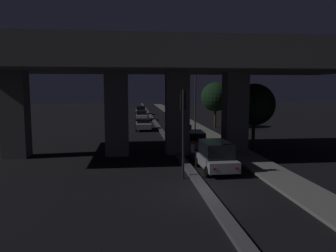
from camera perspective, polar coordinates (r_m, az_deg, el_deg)
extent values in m
plane|color=black|center=(16.97, 6.59, -11.68)|extent=(200.00, 200.00, 0.00)
cube|color=#4C4C51|center=(51.09, -2.28, 0.73)|extent=(0.57, 126.00, 0.20)
cube|color=slate|center=(44.85, 4.76, -0.13)|extent=(2.36, 126.00, 0.16)
cube|color=#5B5956|center=(26.22, -8.91, 2.13)|extent=(1.81, 1.68, 6.61)
cube|color=#5B5956|center=(27.54, 11.58, 2.29)|extent=(1.81, 1.68, 6.61)
cube|color=#5B5956|center=(26.45, 1.59, 2.25)|extent=(1.81, 1.68, 6.61)
cube|color=#5B5956|center=(27.63, -25.05, 1.82)|extent=(1.81, 1.68, 6.61)
cube|color=#5B5956|center=(26.48, 1.62, 11.75)|extent=(29.76, 10.74, 2.16)
cube|color=#333335|center=(26.66, 1.63, 15.02)|extent=(29.76, 0.40, 0.90)
cylinder|color=black|center=(19.07, 2.68, -1.53)|extent=(0.14, 0.14, 5.23)
cube|color=black|center=(19.07, 2.63, 4.33)|extent=(0.30, 0.28, 0.95)
sphere|color=red|center=(19.21, 2.56, 5.23)|extent=(0.18, 0.18, 0.18)
sphere|color=black|center=(19.22, 2.56, 4.34)|extent=(0.18, 0.18, 0.18)
sphere|color=black|center=(19.23, 2.55, 3.46)|extent=(0.18, 0.18, 0.18)
cylinder|color=#2D2D30|center=(39.95, 4.79, 4.58)|extent=(0.18, 0.18, 7.85)
cylinder|color=#2D2D30|center=(39.84, 3.62, 10.02)|extent=(1.71, 0.10, 0.10)
ellipsoid|color=#F2B759|center=(39.69, 2.39, 9.89)|extent=(0.56, 0.32, 0.24)
cube|color=gray|center=(21.29, 8.34, -6.11)|extent=(1.98, 4.06, 0.65)
cube|color=black|center=(21.22, 8.30, -3.97)|extent=(1.73, 2.93, 0.93)
cylinder|color=black|center=(22.38, 5.09, -6.29)|extent=(0.22, 0.66, 0.66)
cylinder|color=black|center=(22.86, 9.64, -6.08)|extent=(0.22, 0.66, 0.66)
cylinder|color=black|center=(19.88, 6.81, -7.96)|extent=(0.22, 0.66, 0.66)
cylinder|color=black|center=(20.42, 11.88, -7.67)|extent=(0.22, 0.66, 0.66)
cube|color=red|center=(19.21, 8.11, -7.40)|extent=(0.18, 0.03, 0.11)
cube|color=red|center=(19.61, 11.86, -7.18)|extent=(0.18, 0.03, 0.11)
cube|color=gray|center=(29.09, 4.62, -2.71)|extent=(2.02, 4.83, 0.57)
cube|color=black|center=(29.00, 4.63, -1.55)|extent=(1.71, 2.92, 0.63)
cylinder|color=black|center=(30.56, 2.56, -2.78)|extent=(0.23, 0.68, 0.67)
cylinder|color=black|center=(30.79, 5.80, -2.74)|extent=(0.23, 0.68, 0.67)
cylinder|color=black|center=(27.49, 3.27, -3.84)|extent=(0.23, 0.68, 0.67)
cylinder|color=black|center=(27.75, 6.87, -3.78)|extent=(0.23, 0.68, 0.67)
cube|color=red|center=(26.67, 4.02, -3.49)|extent=(0.18, 0.04, 0.11)
cube|color=red|center=(26.86, 6.68, -3.45)|extent=(0.18, 0.04, 0.11)
cube|color=#591414|center=(34.95, 2.54, -1.05)|extent=(1.89, 4.61, 0.74)
cube|color=black|center=(34.77, 2.58, -0.09)|extent=(1.58, 1.88, 0.47)
cylinder|color=black|center=(36.32, 0.77, -1.35)|extent=(0.22, 0.60, 0.59)
cylinder|color=black|center=(36.63, 3.37, -1.29)|extent=(0.22, 0.60, 0.59)
cylinder|color=black|center=(33.39, 1.62, -2.05)|extent=(0.22, 0.60, 0.59)
cylinder|color=black|center=(33.73, 4.43, -1.98)|extent=(0.22, 0.60, 0.59)
cube|color=red|center=(32.62, 2.28, -1.53)|extent=(0.18, 0.04, 0.11)
cube|color=red|center=(32.86, 4.34, -1.49)|extent=(0.18, 0.04, 0.11)
cube|color=gray|center=(41.90, -4.30, 0.14)|extent=(1.91, 4.41, 0.61)
cube|color=black|center=(41.95, -4.31, 0.92)|extent=(1.66, 1.78, 0.50)
cylinder|color=black|center=(40.54, -2.95, -0.50)|extent=(0.21, 0.62, 0.62)
cylinder|color=black|center=(40.49, -5.53, -0.53)|extent=(0.21, 0.62, 0.62)
cylinder|color=black|center=(43.41, -3.15, -0.03)|extent=(0.21, 0.62, 0.62)
cylinder|color=black|center=(43.37, -5.55, -0.06)|extent=(0.21, 0.62, 0.62)
cube|color=white|center=(44.13, -3.53, 0.35)|extent=(0.18, 0.03, 0.11)
cube|color=white|center=(44.09, -5.22, 0.33)|extent=(0.18, 0.03, 0.11)
cube|color=silver|center=(54.80, -4.57, 1.69)|extent=(1.99, 4.05, 0.61)
cube|color=black|center=(54.75, -4.58, 2.35)|extent=(1.70, 2.45, 0.66)
cylinder|color=black|center=(53.52, -3.63, 1.25)|extent=(0.23, 0.70, 0.69)
cylinder|color=black|center=(53.54, -5.54, 1.24)|extent=(0.23, 0.70, 0.69)
cylinder|color=black|center=(56.14, -3.65, 1.50)|extent=(0.23, 0.70, 0.69)
cylinder|color=black|center=(56.15, -5.47, 1.49)|extent=(0.23, 0.70, 0.69)
cube|color=white|center=(56.80, -3.91, 1.78)|extent=(0.18, 0.04, 0.11)
cube|color=white|center=(56.81, -5.20, 1.77)|extent=(0.18, 0.04, 0.11)
cube|color=gray|center=(66.51, -4.77, 2.56)|extent=(1.90, 4.21, 0.65)
cube|color=black|center=(66.46, -4.77, 3.17)|extent=(1.66, 2.53, 0.75)
cylinder|color=black|center=(65.19, -3.92, 2.20)|extent=(0.21, 0.68, 0.68)
cylinder|color=black|center=(65.12, -5.52, 2.18)|extent=(0.21, 0.68, 0.68)
cylinder|color=black|center=(67.95, -4.04, 2.38)|extent=(0.21, 0.68, 0.68)
cylinder|color=black|center=(67.88, -5.58, 2.36)|extent=(0.21, 0.68, 0.68)
cube|color=white|center=(68.64, -4.29, 2.61)|extent=(0.18, 0.03, 0.11)
cube|color=white|center=(68.60, -5.38, 2.59)|extent=(0.18, 0.03, 0.11)
cylinder|color=black|center=(24.57, 3.96, -5.14)|extent=(0.12, 0.64, 0.64)
cylinder|color=black|center=(23.28, 4.78, -5.81)|extent=(0.14, 0.64, 0.64)
cube|color=navy|center=(23.88, 4.37, -4.95)|extent=(0.31, 1.05, 0.32)
cylinder|color=beige|center=(23.79, 4.37, -3.87)|extent=(0.34, 0.34, 0.59)
sphere|color=#B21919|center=(23.72, 4.38, -2.88)|extent=(0.24, 0.24, 0.24)
cube|color=red|center=(23.19, 4.82, -5.30)|extent=(0.08, 0.04, 0.08)
cylinder|color=black|center=(28.28, 12.37, -3.26)|extent=(0.28, 0.28, 0.77)
cylinder|color=#26593F|center=(28.17, 12.40, -1.86)|extent=(0.33, 0.33, 0.64)
sphere|color=tan|center=(28.11, 12.43, -1.01)|extent=(0.21, 0.21, 0.21)
cylinder|color=#2D2116|center=(29.26, 14.62, -1.51)|extent=(0.29, 0.29, 2.58)
sphere|color=black|center=(29.02, 14.77, 3.64)|extent=(3.58, 3.58, 3.58)
cylinder|color=#38281C|center=(44.57, 8.21, 1.43)|extent=(0.30, 0.30, 2.71)
sphere|color=black|center=(44.41, 8.27, 5.05)|extent=(3.90, 3.90, 3.90)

